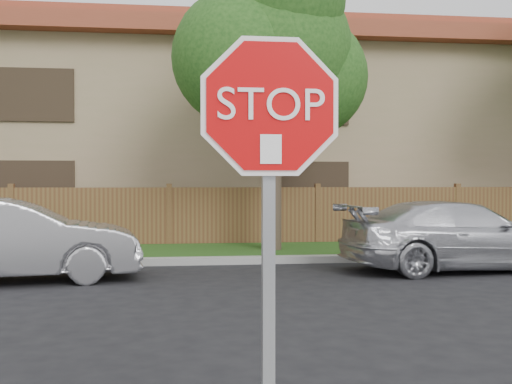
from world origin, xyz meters
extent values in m
cube|color=gray|center=(0.00, 8.15, 0.07)|extent=(70.00, 0.30, 0.15)
cube|color=#1E4714|center=(0.00, 9.80, 0.06)|extent=(70.00, 3.00, 0.12)
cube|color=brown|center=(0.00, 11.40, 0.80)|extent=(70.00, 0.12, 1.60)
cube|color=#9D8961|center=(0.00, 17.00, 3.00)|extent=(34.00, 8.00, 6.00)
cube|color=brown|center=(0.00, 17.00, 6.25)|extent=(35.20, 9.20, 0.50)
cube|color=brown|center=(0.00, 17.00, 6.85)|extent=(33.00, 5.50, 0.70)
cylinder|color=#382B21|center=(2.50, 9.70, 1.96)|extent=(0.44, 0.44, 3.92)
sphere|color=#1A4314|center=(2.50, 9.70, 4.90)|extent=(3.80, 3.80, 3.80)
sphere|color=#1A4314|center=(3.40, 10.00, 4.34)|extent=(3.00, 3.00, 3.00)
sphere|color=#1A4314|center=(1.70, 9.30, 4.62)|extent=(3.20, 3.20, 3.20)
cube|color=gray|center=(0.81, -1.44, 1.25)|extent=(0.06, 0.06, 2.30)
cylinder|color=white|center=(0.81, -1.50, 2.15)|extent=(1.01, 0.02, 1.01)
cylinder|color=#BE0709|center=(0.81, -1.51, 2.15)|extent=(0.93, 0.02, 0.93)
cube|color=white|center=(0.81, -1.53, 1.93)|extent=(0.11, 0.00, 0.15)
imported|color=#A4A3A8|center=(-2.62, 6.33, 0.73)|extent=(4.62, 2.19, 1.46)
imported|color=silver|center=(5.79, 6.70, 0.68)|extent=(4.86, 2.30, 1.37)
camera|label=1|loc=(0.37, -4.54, 1.77)|focal=42.00mm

